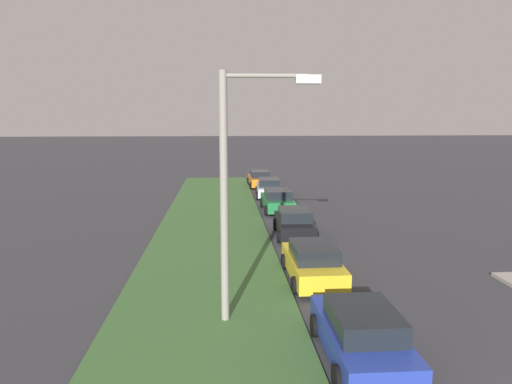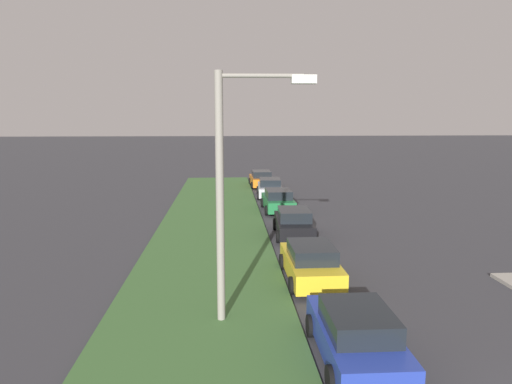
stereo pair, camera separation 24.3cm
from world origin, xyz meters
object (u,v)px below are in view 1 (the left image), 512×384
Objects in this scene: parked_car_green at (278,200)px; streetlight at (236,180)px; parked_car_blue at (361,335)px; parked_car_yellow at (313,263)px; parked_car_silver at (269,188)px; parked_car_orange at (260,179)px; parked_car_black at (294,223)px.

streetlight reaches higher than parked_car_green.
parked_car_yellow is (5.91, 0.07, 0.00)m from parked_car_blue.
parked_car_silver and parked_car_orange have the same top height.
parked_car_black and parked_car_silver have the same top height.
streetlight is at bearing 174.56° from parked_car_silver.
parked_car_blue is 24.79m from parked_car_silver.
parked_car_yellow is at bearing -177.86° from parked_car_silver.
parked_car_silver is at bearing -8.31° from streetlight.
parked_car_orange is (5.32, 0.27, 0.00)m from parked_car_silver.
parked_car_yellow and parked_car_orange have the same top height.
parked_car_yellow is 13.28m from parked_car_green.
parked_car_black is at bearing -18.34° from streetlight.
parked_car_green is 0.99× the size of parked_car_silver.
parked_car_black is at bearing 179.63° from parked_car_green.
parked_car_black is 12.16m from parked_car_silver.
parked_car_green is (19.19, -0.19, 0.00)m from parked_car_blue.
parked_car_black is at bearing -0.81° from parked_car_blue.
parked_car_green is at bearing -180.00° from parked_car_orange.
streetlight is (-27.65, 2.99, 3.67)m from parked_car_orange.
parked_car_black is at bearing 179.71° from parked_car_orange.
streetlight reaches higher than parked_car_orange.
parked_car_black is 1.01× the size of parked_car_green.
streetlight reaches higher than parked_car_silver.
parked_car_silver is (18.89, -0.24, 0.00)m from parked_car_yellow.
parked_car_blue is 5.40m from streetlight.
parked_car_black is (6.72, -0.35, 0.00)m from parked_car_yellow.
parked_car_yellow is 6.73m from parked_car_black.
parked_car_blue is 0.99× the size of parked_car_black.
parked_car_silver is (5.60, 0.02, 0.00)m from parked_car_green.
parked_car_silver is at bearing -1.08° from parked_car_yellow.
parked_car_silver is 22.86m from streetlight.
parked_car_blue is at bearing -128.59° from streetlight.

